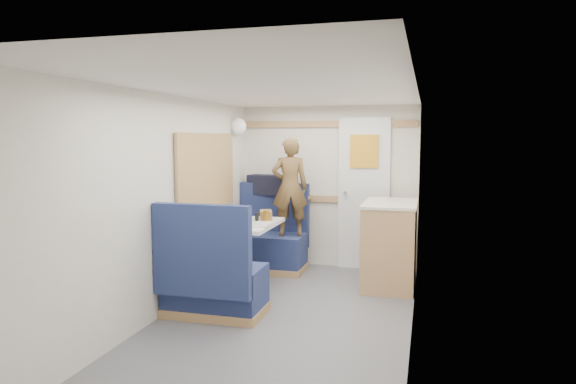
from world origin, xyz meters
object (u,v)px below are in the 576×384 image
(tray, at_px, (259,224))
(bread_loaf, at_px, (266,215))
(dome_light, at_px, (238,126))
(duffel_bag, at_px, (269,185))
(orange_fruit, at_px, (247,220))
(galley_counter, at_px, (390,244))
(salt_grinder, at_px, (242,219))
(pepper_grinder, at_px, (257,217))
(tumbler_mid, at_px, (248,215))
(tumbler_right, at_px, (240,218))
(cheese_block, at_px, (246,222))
(beer_glass, at_px, (266,216))
(bench_far, at_px, (270,245))
(wine_glass, at_px, (235,211))
(person, at_px, (290,187))
(tumbler_left, at_px, (224,223))
(dinette_table, at_px, (245,237))
(bench_near, at_px, (212,284))

(tray, distance_m, bread_loaf, 0.40)
(dome_light, height_order, duffel_bag, dome_light)
(orange_fruit, height_order, bread_loaf, bread_loaf)
(galley_counter, relative_size, salt_grinder, 10.58)
(duffel_bag, height_order, pepper_grinder, duffel_bag)
(duffel_bag, bearing_deg, salt_grinder, -76.67)
(tumbler_mid, distance_m, bread_loaf, 0.21)
(tray, relative_size, tumbler_right, 2.93)
(pepper_grinder, bearing_deg, tray, -65.77)
(bread_loaf, bearing_deg, orange_fruit, -99.51)
(orange_fruit, height_order, tumbler_mid, tumbler_mid)
(cheese_block, height_order, beer_glass, beer_glass)
(beer_glass, height_order, salt_grinder, beer_glass)
(duffel_bag, bearing_deg, bench_far, -60.78)
(salt_grinder, bearing_deg, wine_glass, -148.47)
(pepper_grinder, bearing_deg, dome_light, 122.35)
(dome_light, xyz_separation_m, tumbler_right, (0.35, -0.90, -0.97))
(duffel_bag, height_order, orange_fruit, duffel_bag)
(person, xyz_separation_m, tumbler_left, (-0.37, -1.15, -0.26))
(galley_counter, bearing_deg, cheese_block, -152.15)
(galley_counter, relative_size, tumbler_left, 9.10)
(tumbler_left, xyz_separation_m, tumbler_right, (0.04, 0.33, 0.00))
(bench_far, xyz_separation_m, galley_counter, (1.47, -0.31, 0.17))
(tumbler_mid, height_order, tumbler_right, tumbler_right)
(person, distance_m, wine_glass, 0.92)
(wine_glass, distance_m, tumbler_right, 0.08)
(person, bearing_deg, salt_grinder, 49.62)
(tumbler_left, bearing_deg, tray, 44.10)
(person, relative_size, bread_loaf, 5.12)
(cheese_block, bearing_deg, tumbler_mid, 106.48)
(galley_counter, xyz_separation_m, orange_fruit, (-1.40, -0.69, 0.31))
(dome_light, height_order, galley_counter, dome_light)
(tumbler_left, bearing_deg, wine_glass, 90.97)
(dinette_table, xyz_separation_m, tumbler_mid, (-0.02, 0.16, 0.21))
(person, distance_m, beer_glass, 0.67)
(person, xyz_separation_m, beer_glass, (-0.10, -0.61, -0.26))
(orange_fruit, relative_size, salt_grinder, 0.78)
(tumbler_mid, distance_m, tumbler_right, 0.20)
(bench_near, distance_m, tumbler_left, 0.68)
(duffel_bag, height_order, salt_grinder, duffel_bag)
(galley_counter, xyz_separation_m, salt_grinder, (-1.50, -0.56, 0.30))
(person, xyz_separation_m, tumbler_mid, (-0.30, -0.62, -0.26))
(galley_counter, xyz_separation_m, tray, (-1.28, -0.66, 0.26))
(dome_light, xyz_separation_m, orange_fruit, (0.46, -0.99, -0.98))
(orange_fruit, bearing_deg, bench_near, -95.70)
(bread_loaf, bearing_deg, tumbler_mid, -142.87)
(orange_fruit, bearing_deg, wine_glass, 148.28)
(beer_glass, bearing_deg, wine_glass, -142.56)
(galley_counter, distance_m, person, 1.33)
(galley_counter, height_order, tray, galley_counter)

